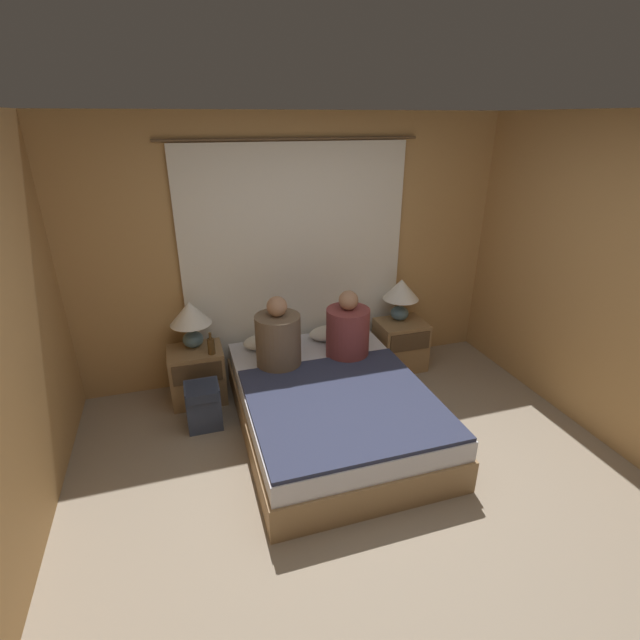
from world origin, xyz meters
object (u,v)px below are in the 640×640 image
nightstand_right (400,345)px  lamp_left (190,317)px  pillow_left (271,341)px  pillow_right (336,332)px  person_right_in_bed (348,331)px  lamp_right (401,293)px  backpack_on_floor (203,403)px  bed (331,407)px  beer_bottle_on_left_stand (211,346)px  nightstand_left (198,375)px  person_left_in_bed (278,339)px

nightstand_right → lamp_left: 2.14m
pillow_left → pillow_right: bearing=0.0°
nightstand_right → person_right_in_bed: 0.92m
nightstand_right → lamp_right: 0.56m
lamp_left → pillow_left: size_ratio=0.81×
nightstand_right → person_right_in_bed: (-0.73, -0.36, 0.42)m
pillow_left → backpack_on_floor: size_ratio=1.35×
bed → beer_bottle_on_left_stand: 1.18m
pillow_left → beer_bottle_on_left_stand: bearing=-165.7°
bed → nightstand_left: bearing=142.5°
lamp_left → person_right_in_bed: size_ratio=0.70×
nightstand_left → backpack_on_floor: bearing=-88.0°
lamp_right → person_right_in_bed: (-0.73, -0.43, -0.13)m
lamp_left → beer_bottle_on_left_stand: lamp_left is taller
nightstand_right → backpack_on_floor: 2.10m
person_right_in_bed → beer_bottle_on_left_stand: bearing=168.7°
nightstand_right → person_left_in_bed: bearing=-165.4°
nightstand_left → bed: bearing=-37.5°
pillow_right → person_right_in_bed: 0.43m
nightstand_right → lamp_left: bearing=178.1°
lamp_left → pillow_right: bearing=-1.9°
lamp_left → bed: bearing=-39.9°
backpack_on_floor → lamp_left: bearing=91.7°
bed → backpack_on_floor: 1.08m
person_right_in_bed → beer_bottle_on_left_stand: 1.22m
person_right_in_bed → bed: bearing=-124.7°
nightstand_left → beer_bottle_on_left_stand: (0.14, -0.12, 0.33)m
lamp_left → pillow_right: 1.40m
pillow_right → lamp_left: bearing=178.1°
nightstand_right → person_left_in_bed: person_left_in_bed is taller
lamp_right → nightstand_left: bearing=-178.1°
person_left_in_bed → nightstand_right: bearing=14.6°
lamp_left → lamp_right: size_ratio=1.00×
person_left_in_bed → backpack_on_floor: size_ratio=1.63×
lamp_right → backpack_on_floor: bearing=-166.0°
nightstand_left → person_right_in_bed: person_right_in_bed is taller
person_right_in_bed → beer_bottle_on_left_stand: person_right_in_bed is taller
nightstand_left → lamp_left: lamp_left is taller
bed → lamp_right: 1.47m
pillow_right → nightstand_right: bearing=-2.0°
bed → lamp_left: size_ratio=4.64×
lamp_left → person_left_in_bed: bearing=-31.5°
pillow_right → pillow_left: bearing=180.0°
nightstand_left → lamp_right: (2.07, 0.07, 0.55)m
nightstand_right → backpack_on_floor: (-2.05, -0.44, -0.04)m
lamp_left → backpack_on_floor: size_ratio=1.10×
lamp_left → person_right_in_bed: person_right_in_bed is taller
lamp_right → backpack_on_floor: (-2.05, -0.51, -0.59)m
pillow_left → person_left_in_bed: (-0.01, -0.38, 0.20)m
pillow_left → backpack_on_floor: pillow_left is taller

